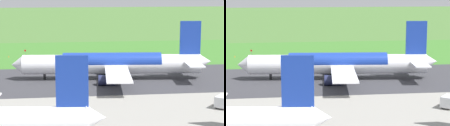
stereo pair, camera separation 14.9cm
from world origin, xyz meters
The scene contains 7 objects.
ground_plane centered at (0.00, 0.00, 0.00)m, with size 800.00×800.00×0.00m, color #477233.
runway_asphalt centered at (0.00, 0.00, 0.03)m, with size 600.00×36.36×0.06m, color #38383D.
grass_verge_foreground centered at (0.00, -41.15, 0.02)m, with size 600.00×80.00×0.04m, color #3C782B.
airliner_main centered at (-5.03, 0.03, 4.35)m, with size 54.15×44.36×15.88m.
service_truck_baggage centered at (-24.27, 31.00, 1.40)m, with size 5.55×5.82×2.65m.
no_stopping_sign centered at (21.21, -41.99, 1.52)m, with size 0.60×0.10×2.57m.
traffic_cone_orange centered at (27.01, -41.56, 0.28)m, with size 0.40×0.40×0.55m, color orange.
Camera 2 is at (10.17, 117.13, 25.25)m, focal length 71.21 mm.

